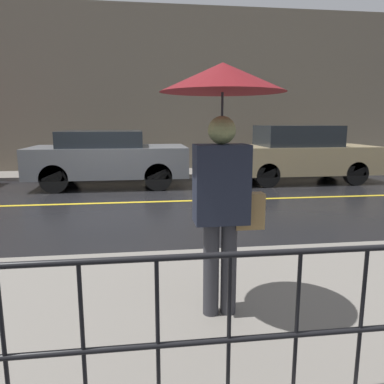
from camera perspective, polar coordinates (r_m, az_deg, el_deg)
ground_plane at (r=8.26m, az=-11.23°, el=-1.63°), size 80.00×80.00×0.00m
sidewalk_near at (r=3.58m, az=-16.16°, el=-17.84°), size 28.00×2.96×0.10m
sidewalk_far at (r=12.46m, az=-10.09°, el=2.76°), size 28.00×1.60×0.10m
lane_marking at (r=8.26m, az=-11.23°, el=-1.61°), size 25.20×0.12×0.01m
building_storefront at (r=13.34m, az=-10.32°, el=14.97°), size 28.00×0.30×5.54m
railing_foreground at (r=2.21m, az=-21.86°, el=-18.01°), size 12.00×0.04×0.94m
pedestrian at (r=3.01m, az=4.71°, el=10.24°), size 0.99×0.99×2.08m
car_grey at (r=10.38m, az=-12.68°, el=5.18°), size 4.11×1.94×1.49m
car_tan at (r=11.29m, az=16.12°, el=5.61°), size 4.08×1.78×1.63m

